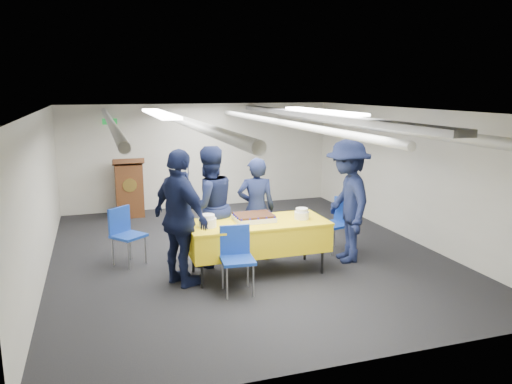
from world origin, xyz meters
TOP-DOWN VIEW (x-y plane):
  - ground at (0.00, 0.00)m, footprint 7.00×7.00m
  - room_shell at (0.09, 0.41)m, footprint 6.00×7.00m
  - serving_table at (-0.08, -0.89)m, footprint 2.00×0.87m
  - sheet_cake at (-0.11, -0.82)m, footprint 0.57×0.44m
  - plate_stack_left at (-0.82, -0.94)m, footprint 0.24×0.24m
  - plate_stack_right at (0.58, -0.94)m, footprint 0.21×0.21m
  - podium at (-1.60, 3.05)m, footprint 0.62×0.53m
  - chair_near at (-0.55, -1.42)m, footprint 0.45×0.45m
  - chair_right at (1.49, -0.32)m, footprint 0.51×0.51m
  - chair_left at (-1.88, 0.11)m, footprint 0.59×0.59m
  - sailor_a at (0.10, -0.27)m, footprint 0.66×0.52m
  - sailor_b at (-0.66, -0.32)m, footprint 1.01×0.86m
  - sailor_c at (-1.20, -0.99)m, footprint 0.89×1.18m
  - sailor_d at (1.39, -0.79)m, footprint 0.90×1.32m

SIDE VIEW (x-z plane):
  - ground at x=0.00m, z-range 0.00..0.00m
  - chair_near at x=-0.55m, z-range 0.10..0.97m
  - chair_right at x=1.49m, z-range 0.10..0.97m
  - chair_left at x=-1.88m, z-range 0.10..0.97m
  - serving_table at x=-0.08m, z-range 0.17..0.94m
  - podium at x=-1.60m, z-range -0.01..1.24m
  - sailor_a at x=0.10m, z-range 0.00..1.60m
  - sheet_cake at x=-0.11m, z-range 0.77..0.87m
  - plate_stack_right at x=0.58m, z-range 0.76..0.92m
  - plate_stack_left at x=-0.82m, z-range 0.76..0.94m
  - sailor_b at x=-0.66m, z-range 0.00..1.81m
  - sailor_c at x=-1.20m, z-range 0.00..1.86m
  - sailor_d at x=1.39m, z-range 0.00..1.89m
  - room_shell at x=0.09m, z-range 0.66..2.96m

